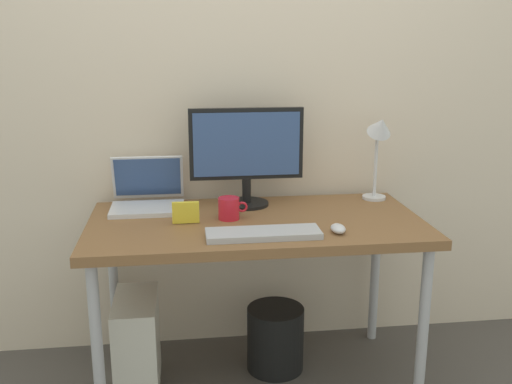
# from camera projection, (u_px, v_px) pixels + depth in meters

# --- Properties ---
(ground_plane) EXTENTS (6.00, 6.00, 0.00)m
(ground_plane) POSITION_uv_depth(u_px,v_px,m) (256.00, 378.00, 2.65)
(ground_plane) COLOR #4C4742
(back_wall) EXTENTS (4.40, 0.04, 2.60)m
(back_wall) POSITION_uv_depth(u_px,v_px,m) (244.00, 80.00, 2.72)
(back_wall) COLOR beige
(back_wall) RESTS_ON ground_plane
(desk) EXTENTS (1.39, 0.72, 0.75)m
(desk) POSITION_uv_depth(u_px,v_px,m) (256.00, 234.00, 2.47)
(desk) COLOR brown
(desk) RESTS_ON ground_plane
(monitor) EXTENTS (0.51, 0.20, 0.44)m
(monitor) POSITION_uv_depth(u_px,v_px,m) (246.00, 151.00, 2.61)
(monitor) COLOR black
(monitor) RESTS_ON desk
(laptop) EXTENTS (0.32, 0.29, 0.22)m
(laptop) POSITION_uv_depth(u_px,v_px,m) (148.00, 195.00, 2.62)
(laptop) COLOR silver
(laptop) RESTS_ON desk
(desk_lamp) EXTENTS (0.11, 0.16, 0.42)m
(desk_lamp) POSITION_uv_depth(u_px,v_px,m) (379.00, 139.00, 2.67)
(desk_lamp) COLOR silver
(desk_lamp) RESTS_ON desk
(keyboard) EXTENTS (0.44, 0.14, 0.02)m
(keyboard) POSITION_uv_depth(u_px,v_px,m) (262.00, 234.00, 2.24)
(keyboard) COLOR #B2B2B7
(keyboard) RESTS_ON desk
(mouse) EXTENTS (0.06, 0.09, 0.03)m
(mouse) POSITION_uv_depth(u_px,v_px,m) (338.00, 229.00, 2.29)
(mouse) COLOR silver
(mouse) RESTS_ON desk
(coffee_mug) EXTENTS (0.12, 0.09, 0.09)m
(coffee_mug) POSITION_uv_depth(u_px,v_px,m) (229.00, 208.00, 2.45)
(coffee_mug) COLOR red
(coffee_mug) RESTS_ON desk
(photo_frame) EXTENTS (0.11, 0.02, 0.09)m
(photo_frame) POSITION_uv_depth(u_px,v_px,m) (186.00, 212.00, 2.39)
(photo_frame) COLOR yellow
(photo_frame) RESTS_ON desk
(computer_tower) EXTENTS (0.18, 0.36, 0.42)m
(computer_tower) POSITION_uv_depth(u_px,v_px,m) (137.00, 344.00, 2.53)
(computer_tower) COLOR silver
(computer_tower) RESTS_ON ground_plane
(wastebasket) EXTENTS (0.26, 0.26, 0.30)m
(wastebasket) POSITION_uv_depth(u_px,v_px,m) (275.00, 338.00, 2.70)
(wastebasket) COLOR black
(wastebasket) RESTS_ON ground_plane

